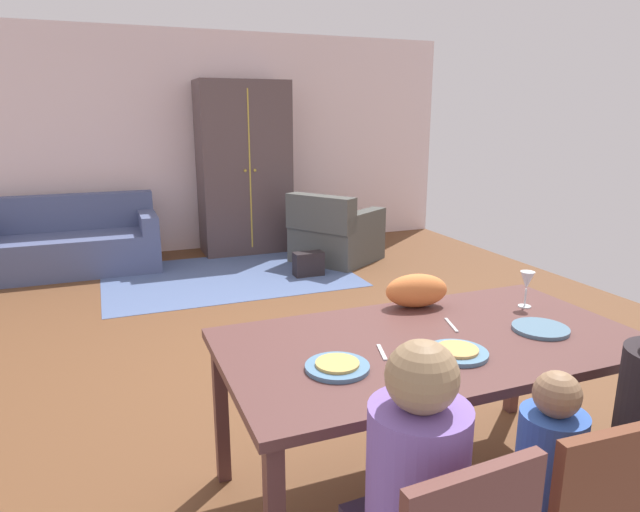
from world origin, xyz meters
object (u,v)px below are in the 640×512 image
object	(u,v)px
plate_near_child	(457,353)
couch	(69,245)
dining_table	(432,353)
armchair	(334,235)
armoire	(244,168)
plate_near_man	(337,367)
wine_glass	(527,282)
cat	(416,291)
handbag	(308,264)
plate_near_woman	(540,329)
person_child	(538,501)

from	to	relation	value
plate_near_child	couch	world-z (taller)	couch
dining_table	armchair	size ratio (longest dim) A/B	1.55
armchair	armoire	distance (m)	1.43
plate_near_man	couch	size ratio (longest dim) A/B	0.13
dining_table	wine_glass	size ratio (longest dim) A/B	9.87
cat	armchair	bearing A→B (deg)	84.46
dining_table	handbag	world-z (taller)	dining_table
couch	plate_near_man	bearing A→B (deg)	-76.29
dining_table	plate_near_child	xyz separation A→B (m)	(-0.00, -0.18, 0.08)
plate_near_woman	armchair	size ratio (longest dim) A/B	0.21
armchair	handbag	world-z (taller)	armchair
dining_table	armoire	xyz separation A→B (m)	(0.39, 4.89, 0.36)
plate_near_man	plate_near_child	xyz separation A→B (m)	(0.50, -0.06, 0.00)
dining_table	handbag	xyz separation A→B (m)	(0.73, 3.52, -0.56)
plate_near_man	handbag	size ratio (longest dim) A/B	0.78
wine_glass	handbag	xyz separation A→B (m)	(0.07, 3.34, -0.76)
plate_near_woman	person_child	world-z (taller)	person_child
plate_near_woman	wine_glass	bearing A→B (deg)	60.88
wine_glass	couch	distance (m)	5.10
cat	armoire	bearing A→B (deg)	98.15
plate_near_child	person_child	distance (m)	0.60
armchair	wine_glass	bearing A→B (deg)	-98.61
plate_near_man	armchair	xyz separation A→B (m)	(1.74, 4.11, -0.45)
cat	plate_near_man	bearing A→B (deg)	-130.93
plate_near_woman	couch	size ratio (longest dim) A/B	0.13
plate_near_woman	couch	world-z (taller)	couch
armoire	plate_near_woman	bearing A→B (deg)	-88.73
wine_glass	armoire	bearing A→B (deg)	93.24
couch	armoire	world-z (taller)	armoire
wine_glass	armoire	size ratio (longest dim) A/B	0.09
plate_near_child	wine_glass	bearing A→B (deg)	28.59
couch	armchair	world-z (taller)	same
wine_glass	cat	distance (m)	0.55
plate_near_man	dining_table	bearing A→B (deg)	13.38
plate_near_man	wine_glass	bearing A→B (deg)	14.44
couch	armchair	bearing A→B (deg)	-13.29
plate_near_woman	cat	world-z (taller)	cat
plate_near_child	cat	distance (m)	0.59
plate_near_woman	armoire	distance (m)	5.00
dining_table	person_child	world-z (taller)	person_child
handbag	wine_glass	bearing A→B (deg)	-91.23
plate_near_child	armchair	distance (m)	4.37
plate_near_man	armchair	distance (m)	4.49
plate_near_man	cat	world-z (taller)	cat
wine_glass	couch	xyz separation A→B (m)	(-2.34, 4.50, -0.59)
plate_near_woman	armoire	bearing A→B (deg)	91.27
plate_near_child	plate_near_man	bearing A→B (deg)	173.22
plate_near_child	wine_glass	distance (m)	0.76
plate_near_man	plate_near_child	size ratio (longest dim) A/B	1.00
armchair	plate_near_child	bearing A→B (deg)	-106.53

